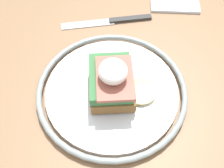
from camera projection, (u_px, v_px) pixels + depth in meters
The scene contains 4 objects.
dining_table at pixel (131, 123), 0.60m from camera, with size 1.02×0.78×0.78m.
plate at pixel (112, 93), 0.49m from camera, with size 0.26×0.26×0.02m.
sandwich at pixel (113, 81), 0.46m from camera, with size 0.10×0.11×0.08m.
knife at pixel (114, 21), 0.59m from camera, with size 0.03×0.19×0.01m.
Camera 1 is at (-0.26, 0.06, 1.20)m, focal length 45.00 mm.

